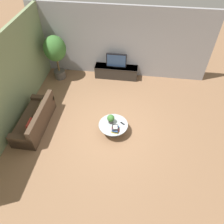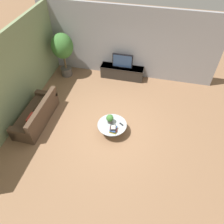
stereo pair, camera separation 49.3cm
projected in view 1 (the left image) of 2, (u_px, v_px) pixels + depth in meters
ground_plane at (109, 126)px, 7.75m from camera, size 24.00×24.00×0.00m
back_wall_stone at (120, 43)px, 8.95m from camera, size 7.40×0.12×3.00m
side_wall_left at (10, 81)px, 7.13m from camera, size 0.12×7.40×3.00m
media_console at (116, 72)px, 9.60m from camera, size 1.88×0.50×0.55m
television at (116, 61)px, 9.20m from camera, size 0.86×0.13×0.61m
coffee_table at (113, 127)px, 7.38m from camera, size 0.98×0.98×0.39m
couch_by_wall at (35, 120)px, 7.57m from camera, size 0.84×2.09×0.84m
potted_palm_tall at (55, 51)px, 8.85m from camera, size 0.90×0.90×1.95m
potted_plant_tabletop at (111, 119)px, 7.24m from camera, size 0.25×0.25×0.33m
book_stack at (115, 129)px, 7.07m from camera, size 0.26×0.30×0.16m
remote_black at (123, 123)px, 7.31m from camera, size 0.15×0.12×0.02m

